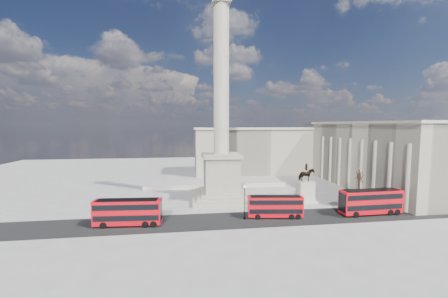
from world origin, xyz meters
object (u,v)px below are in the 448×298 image
Objects in this scene: equestrian_statue at (306,189)px; red_bus_c at (371,202)px; victorian_lamp at (245,199)px; red_bus_d at (372,201)px; red_bus_a at (128,212)px; pedestrian_standing at (367,199)px; red_bus_b at (275,206)px; nelsons_column at (221,145)px; pedestrian_crossing at (277,203)px; pedestrian_walking at (356,204)px.

red_bus_c is at bearing -47.95° from equestrian_statue.
victorian_lamp is 18.86m from equestrian_statue.
red_bus_c is 1.04× the size of red_bus_d.
pedestrian_standing is (51.31, 7.84, -1.65)m from red_bus_a.
red_bus_c is (19.30, -0.75, 0.39)m from red_bus_b.
nelsons_column is 30.93× the size of pedestrian_standing.
equestrian_statue is at bearing 49.15° from red_bus_b.
victorian_lamp reaches higher than red_bus_c.
pedestrian_standing is (32.89, -7.37, -12.11)m from nelsons_column.
red_bus_b is at bearing 176.10° from red_bus_c.
pedestrian_standing is at bearing 56.23° from red_bus_c.
pedestrian_crossing is (8.58, 6.69, -2.97)m from victorian_lamp.
pedestrian_walking is at bearing -22.81° from nelsons_column.
red_bus_a is at bearing 87.82° from pedestrian_crossing.
red_bus_c is 1.89× the size of victorian_lamp.
red_bus_a is 26.95m from red_bus_b.
red_bus_c is 7.01× the size of pedestrian_walking.
red_bus_a reaches higher than pedestrian_crossing.
pedestrian_walking is (27.35, -11.50, -12.04)m from nelsons_column.
red_bus_b is 6.04× the size of pedestrian_crossing.
red_bus_b is (26.94, 0.52, -0.25)m from red_bus_a.
nelsons_column is 4.70× the size of red_bus_b.
equestrian_statue is 10.72m from pedestrian_walking.
red_bus_d is 3.86m from pedestrian_walking.
equestrian_statue reaches higher than red_bus_b.
equestrian_statue is at bearing 30.07° from victorian_lamp.
red_bus_c reaches higher than pedestrian_walking.
pedestrian_crossing is at bearing 166.38° from pedestrian_walking.
equestrian_statue is at bearing -16.13° from nelsons_column.
pedestrian_crossing is at bearing 154.95° from red_bus_c.
red_bus_a reaches higher than red_bus_b.
pedestrian_crossing reaches higher than pedestrian_standing.
red_bus_b is 1.62× the size of victorian_lamp.
equestrian_statue reaches higher than pedestrian_walking.
red_bus_d reaches higher than pedestrian_standing.
victorian_lamp is (-6.03, -0.19, 1.63)m from red_bus_b.
equestrian_statue is 5.13× the size of pedestrian_crossing.
red_bus_b is 0.89× the size of red_bus_d.
red_bus_d is at bearing 0.33° from victorian_lamp.
red_bus_b is at bearing -177.94° from red_bus_d.
nelsons_column is 33.45m from red_bus_c.
victorian_lamp is at bearing -149.93° from equestrian_statue.
red_bus_b is at bearing 5.21° from red_bus_a.
victorian_lamp reaches higher than red_bus_a.
red_bus_b is 19.32m from red_bus_c.
pedestrian_crossing is at bearing 75.75° from red_bus_b.
victorian_lamp is at bearing -177.49° from red_bus_d.
red_bus_a is 6.68× the size of pedestrian_crossing.
pedestrian_walking is 6.91m from pedestrian_standing.
red_bus_a is at bearing -165.30° from equestrian_statue.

